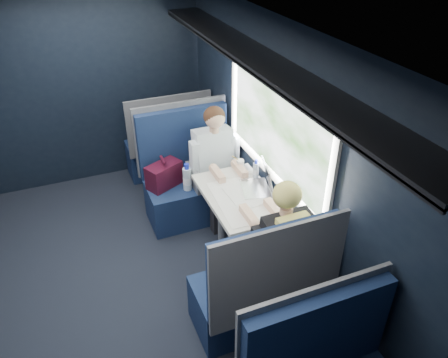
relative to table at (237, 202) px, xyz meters
name	(u,v)px	position (x,y,z in m)	size (l,w,h in m)	color
ground	(136,284)	(-1.03, 0.00, -0.67)	(2.80, 4.20, 0.01)	black
room_shell	(118,144)	(-1.01, 0.00, 0.81)	(3.00, 4.40, 2.40)	black
table	(237,202)	(0.00, 0.00, 0.00)	(0.62, 1.00, 0.74)	#54565E
seat_bay_near	(189,181)	(-0.20, 0.87, -0.24)	(1.04, 0.62, 1.26)	#0C1838
seat_bay_far	(259,291)	(-0.18, -0.87, -0.25)	(1.04, 0.62, 1.26)	#0C1838
seat_row_front	(167,146)	(-0.18, 1.80, -0.25)	(1.04, 0.51, 1.16)	#0C1838
man	(217,161)	(0.07, 0.70, 0.06)	(0.53, 0.56, 1.32)	black
woman	(280,241)	(0.07, -0.71, 0.06)	(0.53, 0.56, 1.32)	black
papers	(245,199)	(0.04, -0.09, 0.08)	(0.51, 0.74, 0.01)	white
laptop	(261,182)	(0.25, 0.02, 0.15)	(0.34, 0.39, 0.26)	silver
bottle_small	(256,170)	(0.29, 0.21, 0.17)	(0.06, 0.06, 0.20)	silver
cup	(240,164)	(0.22, 0.43, 0.13)	(0.08, 0.08, 0.10)	white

